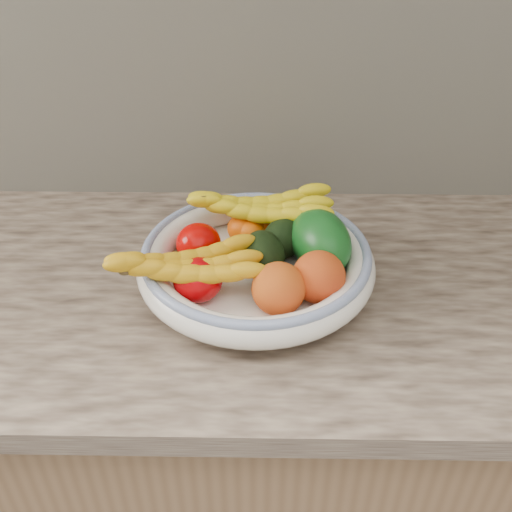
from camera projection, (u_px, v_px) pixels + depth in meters
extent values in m
cube|color=brown|center=(256.00, 447.00, 1.25)|extent=(2.40, 0.62, 0.86)
cube|color=tan|center=(256.00, 287.00, 0.99)|extent=(2.44, 0.66, 0.04)
cube|color=beige|center=(259.00, 76.00, 1.09)|extent=(2.40, 0.02, 0.50)
cylinder|color=white|center=(256.00, 281.00, 0.96)|extent=(0.13, 0.13, 0.02)
cylinder|color=white|center=(256.00, 274.00, 0.95)|extent=(0.32, 0.32, 0.01)
torus|color=white|center=(256.00, 262.00, 0.94)|extent=(0.39, 0.39, 0.05)
torus|color=#345094|center=(256.00, 251.00, 0.93)|extent=(0.37, 0.37, 0.02)
ellipsoid|color=#F75F05|center=(243.00, 228.00, 1.01)|extent=(0.07, 0.07, 0.05)
ellipsoid|color=#FF5405|center=(264.00, 225.00, 1.02)|extent=(0.07, 0.07, 0.05)
ellipsoid|color=#F66505|center=(251.00, 232.00, 1.00)|extent=(0.06, 0.06, 0.05)
ellipsoid|color=#C10200|center=(199.00, 243.00, 0.96)|extent=(0.08, 0.08, 0.07)
ellipsoid|color=#B70105|center=(198.00, 280.00, 0.88)|extent=(0.10, 0.10, 0.07)
ellipsoid|color=black|center=(263.00, 255.00, 0.93)|extent=(0.08, 0.11, 0.07)
ellipsoid|color=black|center=(285.00, 237.00, 0.97)|extent=(0.11, 0.12, 0.07)
ellipsoid|color=#0D4914|center=(320.00, 241.00, 0.94)|extent=(0.16, 0.17, 0.12)
ellipsoid|color=orange|center=(279.00, 289.00, 0.85)|extent=(0.11, 0.11, 0.08)
ellipsoid|color=orange|center=(319.00, 277.00, 0.87)|extent=(0.10, 0.10, 0.08)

